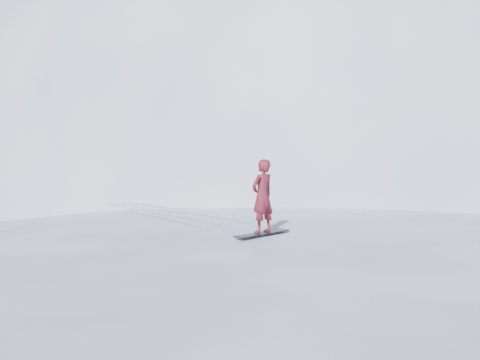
% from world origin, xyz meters
% --- Properties ---
extents(ground, '(400.00, 400.00, 0.00)m').
position_xyz_m(ground, '(0.00, 0.00, 0.00)').
color(ground, white).
rests_on(ground, ground).
extents(near_ridge, '(36.00, 28.00, 4.80)m').
position_xyz_m(near_ridge, '(1.00, 3.00, 0.00)').
color(near_ridge, white).
rests_on(near_ridge, ground).
extents(summit_peak, '(60.00, 56.00, 56.00)m').
position_xyz_m(summit_peak, '(22.00, 26.00, 0.00)').
color(summit_peak, white).
rests_on(summit_peak, ground).
extents(peak_shoulder, '(28.00, 24.00, 18.00)m').
position_xyz_m(peak_shoulder, '(10.00, 20.00, 0.00)').
color(peak_shoulder, white).
rests_on(peak_shoulder, ground).
extents(wind_bumps, '(16.00, 14.40, 1.00)m').
position_xyz_m(wind_bumps, '(-0.56, 2.12, 0.00)').
color(wind_bumps, white).
rests_on(wind_bumps, ground).
extents(snowboard, '(1.48, 0.65, 0.02)m').
position_xyz_m(snowboard, '(-1.20, 1.17, 2.41)').
color(snowboard, black).
rests_on(snowboard, near_ridge).
extents(snowboarder, '(0.65, 0.51, 1.57)m').
position_xyz_m(snowboarder, '(-1.20, 1.17, 3.21)').
color(snowboarder, maroon).
rests_on(snowboarder, snowboard).
extents(board_tracks, '(2.40, 5.97, 0.04)m').
position_xyz_m(board_tracks, '(-1.54, 5.89, 2.42)').
color(board_tracks, silver).
rests_on(board_tracks, ground).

